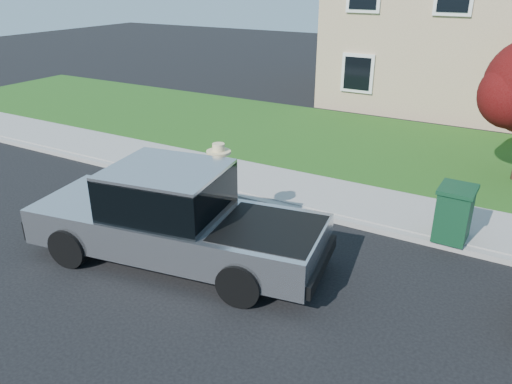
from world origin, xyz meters
TOP-DOWN VIEW (x-y plane):
  - ground at (0.00, 0.00)m, footprint 80.00×80.00m
  - curb at (1.00, 2.90)m, footprint 40.00×0.20m
  - sidewalk at (1.00, 4.00)m, footprint 40.00×2.00m
  - lawn at (1.00, 8.50)m, footprint 40.00×7.00m
  - house at (1.31, 16.38)m, footprint 14.00×11.30m
  - pickup_truck at (-1.33, -0.18)m, footprint 6.03×2.85m
  - woman at (-1.16, 1.11)m, footprint 0.73×0.53m
  - trash_bin at (3.19, 3.10)m, footprint 0.71×0.81m

SIDE VIEW (x-z plane):
  - ground at x=0.00m, z-range 0.00..0.00m
  - lawn at x=1.00m, z-range 0.00..0.10m
  - curb at x=1.00m, z-range 0.00..0.12m
  - sidewalk at x=1.00m, z-range 0.00..0.15m
  - trash_bin at x=3.19m, z-range 0.16..1.30m
  - pickup_truck at x=-1.33m, z-range -0.06..1.84m
  - woman at x=-1.16m, z-range -0.05..2.00m
  - house at x=1.31m, z-range -0.26..6.59m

